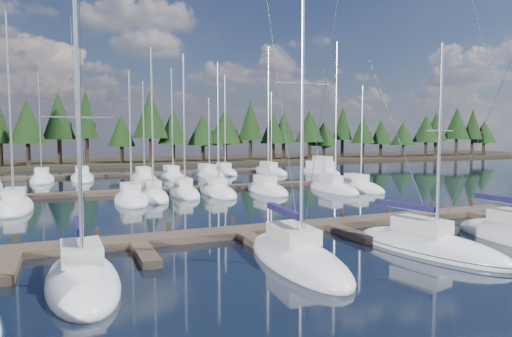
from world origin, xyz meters
name	(u,v)px	position (x,y,z in m)	size (l,w,h in m)	color
ground	(189,206)	(0.00, 30.00, 0.00)	(260.00, 260.00, 0.00)	black
far_shore	(116,161)	(0.00, 90.00, 0.30)	(220.00, 30.00, 0.60)	#30281A
main_dock	(242,234)	(0.00, 17.36, 0.20)	(44.00, 6.13, 0.90)	brown
back_docks	(149,181)	(0.00, 49.58, 0.20)	(50.00, 21.80, 0.40)	brown
front_sailboat_2	(83,280)	(-9.00, 11.72, 0.28)	(2.97, 7.77, 12.23)	white
front_sailboat_3	(297,257)	(0.45, 11.40, 0.29)	(3.52, 9.49, 15.14)	white
front_sailboat_4	(428,247)	(7.65, 10.58, 0.27)	(4.83, 9.53, 11.34)	white
back_sailboat_rows	(157,184)	(0.22, 45.29, 0.27)	(43.97, 33.04, 16.28)	white
motor_yacht_right	(321,170)	(26.51, 52.89, 0.48)	(3.95, 8.93, 4.31)	white
tree_line	(99,125)	(-3.66, 80.17, 7.63)	(185.55, 11.31, 13.56)	black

